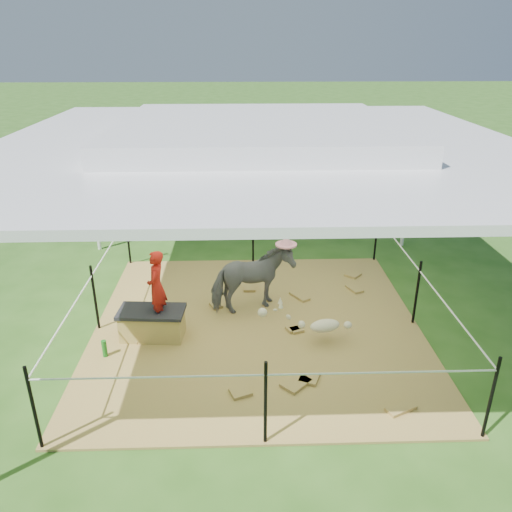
{
  "coord_description": "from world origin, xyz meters",
  "views": [
    {
      "loc": [
        -0.22,
        -6.15,
        3.79
      ],
      "look_at": [
        0.0,
        0.6,
        0.85
      ],
      "focal_mm": 35.0,
      "sensor_mm": 36.0,
      "label": 1
    }
  ],
  "objects_px": {
    "straw_bale": "(153,325)",
    "picnic_table_near": "(315,166)",
    "green_bottle": "(104,348)",
    "pony": "(252,280)",
    "trash_barrel": "(370,178)",
    "distant_person": "(320,166)",
    "woman": "(156,280)",
    "foal": "(325,324)",
    "picnic_table_far": "(418,159)"
  },
  "relations": [
    {
      "from": "straw_bale",
      "to": "picnic_table_near",
      "type": "relative_size",
      "value": 0.51
    },
    {
      "from": "green_bottle",
      "to": "pony",
      "type": "bearing_deg",
      "value": 30.53
    },
    {
      "from": "picnic_table_near",
      "to": "trash_barrel",
      "type": "bearing_deg",
      "value": -88.26
    },
    {
      "from": "distant_person",
      "to": "pony",
      "type": "bearing_deg",
      "value": 51.77
    },
    {
      "from": "woman",
      "to": "green_bottle",
      "type": "xyz_separation_m",
      "value": [
        -0.65,
        -0.45,
        -0.75
      ]
    },
    {
      "from": "pony",
      "to": "picnic_table_near",
      "type": "relative_size",
      "value": 0.73
    },
    {
      "from": "foal",
      "to": "straw_bale",
      "type": "bearing_deg",
      "value": 161.58
    },
    {
      "from": "woman",
      "to": "picnic_table_far",
      "type": "xyz_separation_m",
      "value": [
        6.76,
        9.62,
        -0.57
      ]
    },
    {
      "from": "green_bottle",
      "to": "picnic_table_near",
      "type": "xyz_separation_m",
      "value": [
        4.01,
        9.16,
        0.2
      ]
    },
    {
      "from": "trash_barrel",
      "to": "picnic_table_far",
      "type": "bearing_deg",
      "value": 50.77
    },
    {
      "from": "straw_bale",
      "to": "green_bottle",
      "type": "height_order",
      "value": "straw_bale"
    },
    {
      "from": "straw_bale",
      "to": "trash_barrel",
      "type": "height_order",
      "value": "trash_barrel"
    },
    {
      "from": "foal",
      "to": "picnic_table_near",
      "type": "xyz_separation_m",
      "value": [
        1.13,
        8.91,
        0.03
      ]
    },
    {
      "from": "distant_person",
      "to": "picnic_table_near",
      "type": "bearing_deg",
      "value": -114.08
    },
    {
      "from": "pony",
      "to": "green_bottle",
      "type": "bearing_deg",
      "value": 97.98
    },
    {
      "from": "green_bottle",
      "to": "picnic_table_far",
      "type": "bearing_deg",
      "value": 53.66
    },
    {
      "from": "foal",
      "to": "picnic_table_far",
      "type": "distance_m",
      "value": 10.82
    },
    {
      "from": "pony",
      "to": "picnic_table_near",
      "type": "distance_m",
      "value": 8.29
    },
    {
      "from": "green_bottle",
      "to": "foal",
      "type": "xyz_separation_m",
      "value": [
        2.88,
        0.25,
        0.16
      ]
    },
    {
      "from": "straw_bale",
      "to": "foal",
      "type": "bearing_deg",
      "value": -5.0
    },
    {
      "from": "pony",
      "to": "foal",
      "type": "xyz_separation_m",
      "value": [
        0.95,
        -0.89,
        -0.23
      ]
    },
    {
      "from": "pony",
      "to": "trash_barrel",
      "type": "bearing_deg",
      "value": -50.29
    },
    {
      "from": "woman",
      "to": "picnic_table_far",
      "type": "distance_m",
      "value": 11.77
    },
    {
      "from": "pony",
      "to": "distant_person",
      "type": "relative_size",
      "value": 0.95
    },
    {
      "from": "straw_bale",
      "to": "trash_barrel",
      "type": "relative_size",
      "value": 1.01
    },
    {
      "from": "woman",
      "to": "picnic_table_far",
      "type": "relative_size",
      "value": 0.64
    },
    {
      "from": "straw_bale",
      "to": "green_bottle",
      "type": "xyz_separation_m",
      "value": [
        -0.55,
        -0.45,
        -0.07
      ]
    },
    {
      "from": "straw_bale",
      "to": "picnic_table_far",
      "type": "distance_m",
      "value": 11.82
    },
    {
      "from": "picnic_table_near",
      "to": "distant_person",
      "type": "distance_m",
      "value": 1.37
    },
    {
      "from": "straw_bale",
      "to": "picnic_table_far",
      "type": "relative_size",
      "value": 0.53
    },
    {
      "from": "woman",
      "to": "distant_person",
      "type": "height_order",
      "value": "woman"
    },
    {
      "from": "woman",
      "to": "foal",
      "type": "height_order",
      "value": "woman"
    },
    {
      "from": "pony",
      "to": "picnic_table_near",
      "type": "height_order",
      "value": "pony"
    },
    {
      "from": "woman",
      "to": "distant_person",
      "type": "xyz_separation_m",
      "value": [
        3.3,
        7.36,
        -0.26
      ]
    },
    {
      "from": "green_bottle",
      "to": "trash_barrel",
      "type": "distance_m",
      "value": 9.04
    },
    {
      "from": "picnic_table_near",
      "to": "pony",
      "type": "bearing_deg",
      "value": -136.92
    },
    {
      "from": "woman",
      "to": "foal",
      "type": "relative_size",
      "value": 0.99
    },
    {
      "from": "trash_barrel",
      "to": "distant_person",
      "type": "relative_size",
      "value": 0.65
    },
    {
      "from": "pony",
      "to": "trash_barrel",
      "type": "relative_size",
      "value": 1.46
    },
    {
      "from": "woman",
      "to": "picnic_table_far",
      "type": "bearing_deg",
      "value": 149.22
    },
    {
      "from": "pony",
      "to": "foal",
      "type": "relative_size",
      "value": 1.19
    },
    {
      "from": "picnic_table_far",
      "to": "pony",
      "type": "bearing_deg",
      "value": -107.18
    },
    {
      "from": "trash_barrel",
      "to": "picnic_table_near",
      "type": "relative_size",
      "value": 0.5
    },
    {
      "from": "pony",
      "to": "distant_person",
      "type": "xyz_separation_m",
      "value": [
        2.02,
        6.68,
        0.1
      ]
    },
    {
      "from": "picnic_table_far",
      "to": "distant_person",
      "type": "height_order",
      "value": "distant_person"
    },
    {
      "from": "straw_bale",
      "to": "picnic_table_near",
      "type": "distance_m",
      "value": 9.37
    },
    {
      "from": "picnic_table_near",
      "to": "picnic_table_far",
      "type": "distance_m",
      "value": 3.52
    },
    {
      "from": "green_bottle",
      "to": "foal",
      "type": "height_order",
      "value": "foal"
    },
    {
      "from": "pony",
      "to": "trash_barrel",
      "type": "height_order",
      "value": "pony"
    },
    {
      "from": "straw_bale",
      "to": "distant_person",
      "type": "distance_m",
      "value": 8.12
    }
  ]
}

